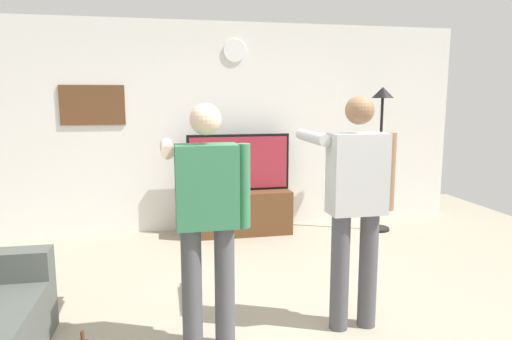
{
  "coord_description": "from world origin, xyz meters",
  "views": [
    {
      "loc": [
        -0.87,
        -3.1,
        1.75
      ],
      "look_at": [
        0.03,
        1.2,
        1.05
      ],
      "focal_mm": 32.33,
      "sensor_mm": 36.0,
      "label": 1
    }
  ],
  "objects_px": {
    "tv_stand": "(239,212)",
    "wall_clock": "(235,51)",
    "floor_lamp": "(381,129)",
    "framed_picture": "(93,105)",
    "person_standing_nearer_couch": "(356,199)",
    "television": "(239,163)",
    "person_standing_nearer_lamp": "(207,213)"
  },
  "relations": [
    {
      "from": "framed_picture",
      "to": "floor_lamp",
      "type": "bearing_deg",
      "value": -8.35
    },
    {
      "from": "television",
      "to": "wall_clock",
      "type": "distance_m",
      "value": 1.44
    },
    {
      "from": "person_standing_nearer_couch",
      "to": "television",
      "type": "bearing_deg",
      "value": 99.15
    },
    {
      "from": "television",
      "to": "person_standing_nearer_couch",
      "type": "height_order",
      "value": "person_standing_nearer_couch"
    },
    {
      "from": "television",
      "to": "framed_picture",
      "type": "height_order",
      "value": "framed_picture"
    },
    {
      "from": "wall_clock",
      "to": "floor_lamp",
      "type": "distance_m",
      "value": 2.14
    },
    {
      "from": "wall_clock",
      "to": "person_standing_nearer_lamp",
      "type": "height_order",
      "value": "wall_clock"
    },
    {
      "from": "framed_picture",
      "to": "floor_lamp",
      "type": "distance_m",
      "value": 3.64
    },
    {
      "from": "person_standing_nearer_couch",
      "to": "framed_picture",
      "type": "bearing_deg",
      "value": 127.23
    },
    {
      "from": "wall_clock",
      "to": "floor_lamp",
      "type": "xyz_separation_m",
      "value": [
        1.82,
        -0.52,
        -0.99
      ]
    },
    {
      "from": "tv_stand",
      "to": "television",
      "type": "bearing_deg",
      "value": 90.0
    },
    {
      "from": "tv_stand",
      "to": "wall_clock",
      "type": "height_order",
      "value": "wall_clock"
    },
    {
      "from": "wall_clock",
      "to": "person_standing_nearer_couch",
      "type": "bearing_deg",
      "value": -81.61
    },
    {
      "from": "television",
      "to": "framed_picture",
      "type": "distance_m",
      "value": 1.93
    },
    {
      "from": "wall_clock",
      "to": "tv_stand",
      "type": "bearing_deg",
      "value": -90.0
    },
    {
      "from": "television",
      "to": "person_standing_nearer_lamp",
      "type": "height_order",
      "value": "person_standing_nearer_lamp"
    },
    {
      "from": "person_standing_nearer_lamp",
      "to": "framed_picture",
      "type": "bearing_deg",
      "value": 110.19
    },
    {
      "from": "framed_picture",
      "to": "person_standing_nearer_couch",
      "type": "relative_size",
      "value": 0.44
    },
    {
      "from": "wall_clock",
      "to": "framed_picture",
      "type": "height_order",
      "value": "wall_clock"
    },
    {
      "from": "tv_stand",
      "to": "wall_clock",
      "type": "distance_m",
      "value": 2.08
    },
    {
      "from": "television",
      "to": "floor_lamp",
      "type": "relative_size",
      "value": 0.7
    },
    {
      "from": "floor_lamp",
      "to": "person_standing_nearer_couch",
      "type": "bearing_deg",
      "value": -120.47
    },
    {
      "from": "tv_stand",
      "to": "person_standing_nearer_lamp",
      "type": "bearing_deg",
      "value": -104.38
    },
    {
      "from": "person_standing_nearer_lamp",
      "to": "floor_lamp",
      "type": "bearing_deg",
      "value": 44.22
    },
    {
      "from": "tv_stand",
      "to": "person_standing_nearer_lamp",
      "type": "relative_size",
      "value": 0.76
    },
    {
      "from": "television",
      "to": "person_standing_nearer_couch",
      "type": "distance_m",
      "value": 2.68
    },
    {
      "from": "framed_picture",
      "to": "floor_lamp",
      "type": "relative_size",
      "value": 0.41
    },
    {
      "from": "tv_stand",
      "to": "floor_lamp",
      "type": "distance_m",
      "value": 2.12
    },
    {
      "from": "wall_clock",
      "to": "framed_picture",
      "type": "relative_size",
      "value": 0.37
    },
    {
      "from": "framed_picture",
      "to": "person_standing_nearer_couch",
      "type": "bearing_deg",
      "value": -52.77
    },
    {
      "from": "television",
      "to": "framed_picture",
      "type": "xyz_separation_m",
      "value": [
        -1.77,
        0.25,
        0.73
      ]
    },
    {
      "from": "tv_stand",
      "to": "person_standing_nearer_couch",
      "type": "xyz_separation_m",
      "value": [
        0.43,
        -2.6,
        0.73
      ]
    }
  ]
}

